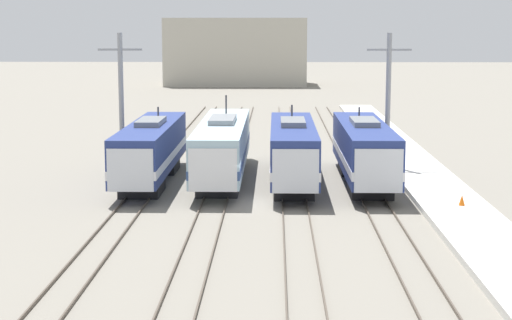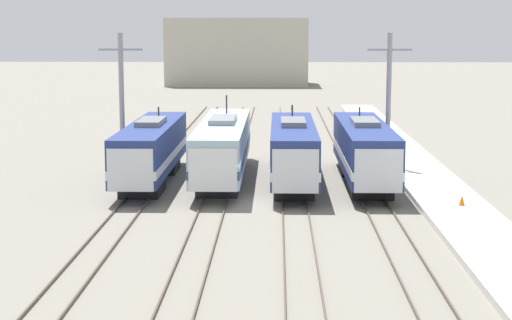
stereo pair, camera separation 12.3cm
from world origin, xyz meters
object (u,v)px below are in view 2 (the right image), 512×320
locomotive_far_left (150,151)px  locomotive_center_right (293,152)px  locomotive_far_right (365,152)px  catenary_tower_right (389,99)px  traffic_cone (462,200)px  locomotive_center_left (223,148)px  catenary_tower_left (122,99)px

locomotive_far_left → locomotive_center_right: size_ratio=1.03×
locomotive_far_right → catenary_tower_right: bearing=68.5°
catenary_tower_right → traffic_cone: (2.45, -13.77, -4.48)m
locomotive_far_left → traffic_cone: (18.75, -8.39, -1.51)m
locomotive_far_left → locomotive_center_right: bearing=-2.6°
traffic_cone → locomotive_far_left: bearing=155.9°
catenary_tower_right → locomotive_center_right: bearing=-139.8°
locomotive_far_left → locomotive_center_left: 4.86m
locomotive_center_left → locomotive_far_right: size_ratio=1.14×
locomotive_center_left → catenary_tower_left: 9.09m
locomotive_center_right → catenary_tower_right: size_ratio=1.65×
locomotive_far_left → catenary_tower_right: catenary_tower_right is taller
locomotive_far_right → catenary_tower_left: 18.06m
locomotive_far_right → catenary_tower_left: bearing=161.9°
traffic_cone → catenary_tower_left: bearing=147.4°
locomotive_center_left → locomotive_far_right: bearing=-8.3°
locomotive_center_left → catenary_tower_left: (-7.52, 4.17, 2.96)m
locomotive_far_left → locomotive_center_left: size_ratio=0.89×
locomotive_center_right → catenary_tower_right: 9.48m
catenary_tower_left → traffic_cone: size_ratio=16.29×
locomotive_center_left → catenary_tower_left: catenary_tower_left is taller
locomotive_far_left → traffic_cone: locomotive_far_left is taller
locomotive_far_left → catenary_tower_right: (16.30, 5.39, 2.97)m
traffic_cone → locomotive_center_right: bearing=139.6°
locomotive_far_right → locomotive_far_left: bearing=179.4°
locomotive_center_right → locomotive_far_right: 4.72m
catenary_tower_left → locomotive_center_right: bearing=-25.4°
catenary_tower_left → traffic_cone: 25.98m
locomotive_far_left → locomotive_center_left: (4.71, 1.22, 0.01)m
locomotive_far_left → traffic_cone: size_ratio=27.71×
traffic_cone → catenary_tower_right: bearing=100.1°
locomotive_far_right → traffic_cone: size_ratio=27.29×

